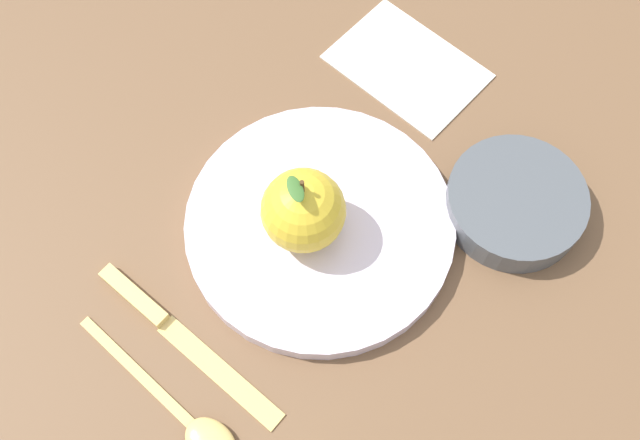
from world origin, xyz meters
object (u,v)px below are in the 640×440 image
at_px(knife, 172,329).
at_px(spoon, 193,426).
at_px(side_bowl, 516,201).
at_px(dinner_plate, 320,224).
at_px(linen_napkin, 407,66).
at_px(apple, 307,208).

height_order(knife, spoon, spoon).
bearing_deg(knife, spoon, 69.45).
bearing_deg(side_bowl, knife, -16.52).
relative_size(dinner_plate, knife, 1.20).
bearing_deg(dinner_plate, knife, -0.27).
distance_m(dinner_plate, linen_napkin, 0.20).
relative_size(dinner_plate, spoon, 1.35).
bearing_deg(linen_napkin, apple, 24.57).
height_order(knife, linen_napkin, knife).
bearing_deg(linen_napkin, spoon, 24.61).
bearing_deg(apple, linen_napkin, -155.43).
bearing_deg(apple, dinner_plate, 167.06).
distance_m(dinner_plate, apple, 0.05).
relative_size(apple, spoon, 0.49).
bearing_deg(side_bowl, apple, -29.81).
height_order(side_bowl, knife, side_bowl).
bearing_deg(knife, linen_napkin, -165.12).
xyz_separation_m(knife, spoon, (0.03, 0.08, 0.00)).
xyz_separation_m(knife, linen_napkin, (-0.34, -0.09, -0.00)).
bearing_deg(knife, side_bowl, 163.48).
bearing_deg(knife, apple, -179.21).
distance_m(spoon, linen_napkin, 0.41).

